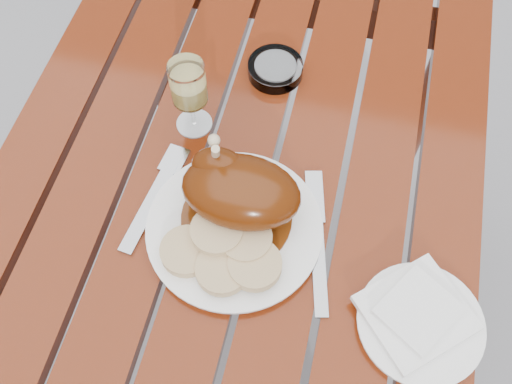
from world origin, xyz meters
TOP-DOWN VIEW (x-y plane):
  - ground at (0.00, 0.00)m, footprint 60.00×60.00m
  - table at (0.00, 0.00)m, footprint 0.80×1.20m
  - dinner_plate at (0.02, -0.04)m, footprint 0.32×0.32m
  - roast_duck at (0.02, -0.01)m, footprint 0.18×0.17m
  - bread_dumplings at (0.02, -0.09)m, footprint 0.18×0.13m
  - wine_glass at (-0.09, 0.14)m, footprint 0.08×0.08m
  - side_plate at (0.32, -0.13)m, footprint 0.19×0.19m
  - napkin at (0.31, -0.12)m, footprint 0.19×0.19m
  - ashtray at (0.02, 0.28)m, footprint 0.12×0.12m
  - fork at (-0.12, -0.03)m, footprint 0.05×0.19m
  - knife at (0.16, -0.05)m, footprint 0.07×0.21m

SIDE VIEW (x-z plane):
  - ground at x=0.00m, z-range 0.00..0.00m
  - table at x=0.00m, z-range 0.00..0.75m
  - knife at x=0.16m, z-range 0.75..0.76m
  - fork at x=-0.12m, z-range 0.75..0.76m
  - side_plate at x=0.32m, z-range 0.75..0.76m
  - dinner_plate at x=0.02m, z-range 0.75..0.77m
  - ashtray at x=0.02m, z-range 0.75..0.78m
  - napkin at x=0.31m, z-range 0.76..0.78m
  - bread_dumplings at x=0.02m, z-range 0.77..0.80m
  - roast_duck at x=0.02m, z-range 0.75..0.88m
  - wine_glass at x=-0.09m, z-range 0.75..0.90m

